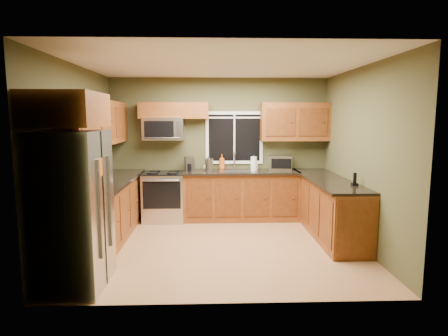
{
  "coord_description": "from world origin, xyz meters",
  "views": [
    {
      "loc": [
        -0.15,
        -5.51,
        1.95
      ],
      "look_at": [
        0.05,
        0.35,
        1.15
      ],
      "focal_mm": 30.0,
      "sensor_mm": 36.0,
      "label": 1
    }
  ],
  "objects": [
    {
      "name": "upper_cabinets_left",
      "position": [
        -1.94,
        0.48,
        1.86
      ],
      "size": [
        0.33,
        2.65,
        0.72
      ],
      "primitive_type": "cube",
      "color": "brown",
      "rests_on": "left_wall"
    },
    {
      "name": "refrigerator",
      "position": [
        -1.74,
        -1.3,
        0.9
      ],
      "size": [
        0.74,
        0.9,
        1.8
      ],
      "color": "#B7B7BC",
      "rests_on": "ground"
    },
    {
      "name": "base_cabinets_left",
      "position": [
        -1.8,
        0.48,
        0.45
      ],
      "size": [
        0.6,
        2.65,
        0.9
      ],
      "primitive_type": "cube",
      "color": "brown",
      "rests_on": "ground"
    },
    {
      "name": "floor",
      "position": [
        0.0,
        0.0,
        0.0
      ],
      "size": [
        4.2,
        4.2,
        0.0
      ],
      "primitive_type": "plane",
      "color": "#A47448",
      "rests_on": "ground"
    },
    {
      "name": "upper_cabinets_back_left",
      "position": [
        -0.85,
        1.64,
        2.07
      ],
      "size": [
        1.3,
        0.33,
        0.3
      ],
      "primitive_type": "cube",
      "color": "brown",
      "rests_on": "back_wall"
    },
    {
      "name": "microwave",
      "position": [
        -1.05,
        1.61,
        1.73
      ],
      "size": [
        0.76,
        0.41,
        0.42
      ],
      "color": "#B7B7BC",
      "rests_on": "back_wall"
    },
    {
      "name": "upper_cabinet_over_fridge",
      "position": [
        -1.74,
        -1.3,
        2.03
      ],
      "size": [
        0.72,
        0.9,
        0.38
      ],
      "primitive_type": "cube",
      "color": "brown",
      "rests_on": "left_wall"
    },
    {
      "name": "left_wall",
      "position": [
        -2.1,
        0.0,
        1.35
      ],
      "size": [
        0.0,
        3.6,
        3.6
      ],
      "primitive_type": "plane",
      "rotation": [
        1.57,
        0.0,
        1.57
      ],
      "color": "#474829",
      "rests_on": "ground"
    },
    {
      "name": "toaster_oven",
      "position": [
        1.17,
        1.62,
        1.08
      ],
      "size": [
        0.48,
        0.39,
        0.28
      ],
      "color": "#B7B7BC",
      "rests_on": "countertop_back"
    },
    {
      "name": "base_cabinets_back",
      "position": [
        0.42,
        1.5,
        0.45
      ],
      "size": [
        2.17,
        0.6,
        0.9
      ],
      "primitive_type": "cube",
      "color": "brown",
      "rests_on": "ground"
    },
    {
      "name": "countertop_peninsula",
      "position": [
        1.78,
        0.55,
        0.92
      ],
      "size": [
        0.65,
        2.5,
        0.04
      ],
      "primitive_type": "cube",
      "color": "black",
      "rests_on": "base_cabinets_peninsula"
    },
    {
      "name": "countertop_back",
      "position": [
        0.42,
        1.48,
        0.92
      ],
      "size": [
        2.17,
        0.65,
        0.04
      ],
      "primitive_type": "cube",
      "color": "black",
      "rests_on": "base_cabinets_back"
    },
    {
      "name": "range",
      "position": [
        -1.05,
        1.47,
        0.47
      ],
      "size": [
        0.76,
        0.69,
        0.94
      ],
      "color": "#B7B7BC",
      "rests_on": "ground"
    },
    {
      "name": "paper_towel_roll",
      "position": [
        0.65,
        1.46,
        1.08
      ],
      "size": [
        0.15,
        0.15,
        0.3
      ],
      "color": "white",
      "rests_on": "countertop_back"
    },
    {
      "name": "right_wall",
      "position": [
        2.1,
        0.0,
        1.35
      ],
      "size": [
        0.0,
        3.6,
        3.6
      ],
      "primitive_type": "plane",
      "rotation": [
        1.57,
        0.0,
        -1.57
      ],
      "color": "#474829",
      "rests_on": "ground"
    },
    {
      "name": "kettle",
      "position": [
        -0.19,
        1.57,
        1.07
      ],
      "size": [
        0.2,
        0.2,
        0.28
      ],
      "color": "#B7B7BC",
      "rests_on": "countertop_back"
    },
    {
      "name": "soap_bottle_c",
      "position": [
        -0.25,
        1.64,
        1.01
      ],
      "size": [
        0.15,
        0.15,
        0.15
      ],
      "primitive_type": "imported",
      "rotation": [
        0.0,
        0.0,
        -0.35
      ],
      "color": "white",
      "rests_on": "countertop_back"
    },
    {
      "name": "back_wall",
      "position": [
        0.0,
        1.8,
        1.35
      ],
      "size": [
        4.2,
        0.0,
        4.2
      ],
      "primitive_type": "plane",
      "rotation": [
        1.57,
        0.0,
        0.0
      ],
      "color": "#474829",
      "rests_on": "ground"
    },
    {
      "name": "cordless_phone",
      "position": [
        1.98,
        -0.1,
        1.0
      ],
      "size": [
        0.09,
        0.09,
        0.19
      ],
      "color": "black",
      "rests_on": "countertop_peninsula"
    },
    {
      "name": "soap_bottle_b",
      "position": [
        0.7,
        1.7,
        1.04
      ],
      "size": [
        0.1,
        0.11,
        0.19
      ],
      "primitive_type": "imported",
      "rotation": [
        0.0,
        0.0,
        0.25
      ],
      "color": "white",
      "rests_on": "countertop_back"
    },
    {
      "name": "base_cabinets_peninsula",
      "position": [
        1.8,
        0.54,
        0.45
      ],
      "size": [
        0.6,
        2.52,
        0.9
      ],
      "color": "brown",
      "rests_on": "ground"
    },
    {
      "name": "sink",
      "position": [
        0.3,
        1.49,
        0.95
      ],
      "size": [
        0.6,
        0.42,
        0.36
      ],
      "color": "slate",
      "rests_on": "countertop_back"
    },
    {
      "name": "front_wall",
      "position": [
        0.0,
        -1.8,
        1.35
      ],
      "size": [
        4.2,
        0.0,
        4.2
      ],
      "primitive_type": "plane",
      "rotation": [
        -1.57,
        0.0,
        0.0
      ],
      "color": "#474829",
      "rests_on": "ground"
    },
    {
      "name": "ceiling",
      "position": [
        0.0,
        0.0,
        2.7
      ],
      "size": [
        4.2,
        4.2,
        0.0
      ],
      "primitive_type": "plane",
      "rotation": [
        3.14,
        0.0,
        0.0
      ],
      "color": "white",
      "rests_on": "back_wall"
    },
    {
      "name": "upper_cabinets_back_right",
      "position": [
        1.45,
        1.64,
        1.86
      ],
      "size": [
        1.3,
        0.33,
        0.72
      ],
      "primitive_type": "cube",
      "color": "brown",
      "rests_on": "back_wall"
    },
    {
      "name": "coffee_maker",
      "position": [
        -0.57,
        1.55,
        1.06
      ],
      "size": [
        0.21,
        0.25,
        0.26
      ],
      "color": "slate",
      "rests_on": "countertop_back"
    },
    {
      "name": "soap_bottle_a",
      "position": [
        0.05,
        1.7,
        1.09
      ],
      "size": [
        0.11,
        0.12,
        0.29
      ],
      "primitive_type": "imported",
      "rotation": [
        0.0,
        0.0,
        -0.01
      ],
      "color": "#C55112",
      "rests_on": "countertop_back"
    },
    {
      "name": "window",
      "position": [
        0.3,
        1.78,
        1.55
      ],
      "size": [
        1.12,
        0.03,
        1.02
      ],
      "color": "white",
      "rests_on": "back_wall"
    },
    {
      "name": "countertop_left",
      "position": [
        -1.78,
        0.48,
        0.92
      ],
      "size": [
        0.65,
        2.65,
        0.04
      ],
      "primitive_type": "cube",
      "color": "black",
      "rests_on": "base_cabinets_left"
    }
  ]
}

